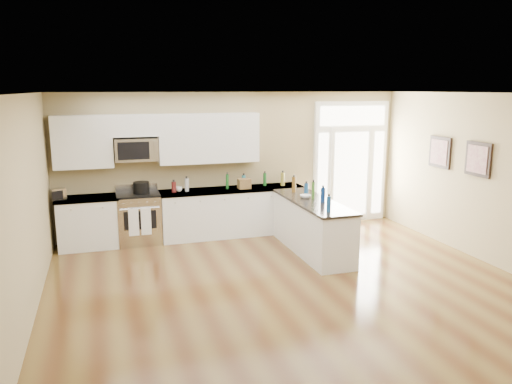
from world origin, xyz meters
The scene contains 20 objects.
ground centered at (0.00, 0.00, 0.00)m, with size 8.00×8.00×0.00m, color #533117.
room_shell centered at (0.00, 0.00, 1.71)m, with size 8.00×8.00×8.00m.
back_cabinet_left centered at (-2.87, 3.69, 0.44)m, with size 1.10×0.66×0.94m.
back_cabinet_right centered at (-0.16, 3.69, 0.44)m, with size 2.85×0.66×0.94m.
peninsula_cabinet centered at (0.93, 2.24, 0.43)m, with size 0.69×2.32×0.94m.
upper_cabinet_left centered at (-2.88, 3.83, 1.93)m, with size 1.04×0.33×0.95m, color white.
upper_cabinet_right centered at (-0.57, 3.83, 1.93)m, with size 1.94×0.33×0.95m, color white.
upper_cabinet_short centered at (-1.95, 3.83, 2.20)m, with size 0.82×0.33×0.40m, color white.
microwave centered at (-1.95, 3.80, 1.76)m, with size 0.78×0.41×0.42m.
entry_door centered at (2.55, 3.95, 1.30)m, with size 1.70×0.10×2.60m.
wall_art_near centered at (3.47, 2.20, 1.70)m, with size 0.05×0.58×0.58m.
wall_art_far centered at (3.47, 1.20, 1.70)m, with size 0.05×0.58×0.58m.
kitchen_range centered at (-1.97, 3.69, 0.48)m, with size 0.79×0.69×1.08m.
stockpot centered at (-1.90, 3.70, 1.06)m, with size 0.30×0.30×0.23m, color black.
toaster_oven centered at (-3.34, 3.62, 1.04)m, with size 0.24×0.19×0.21m, color silver.
cardboard_box centered at (0.07, 3.61, 1.04)m, with size 0.24×0.17×0.19m, color brown.
bowl_left centered at (-3.31, 3.82, 0.96)m, with size 0.18×0.18×0.05m, color white.
bowl_peninsula centered at (0.87, 2.44, 0.97)m, with size 0.19×0.19×0.06m, color white.
cup_counter centered at (-1.20, 3.70, 0.99)m, with size 0.12×0.12×0.09m, color white.
counter_bottles centered at (0.34, 3.10, 1.07)m, with size 2.41×2.45×0.30m.
Camera 1 is at (-2.56, -5.62, 2.86)m, focal length 35.00 mm.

